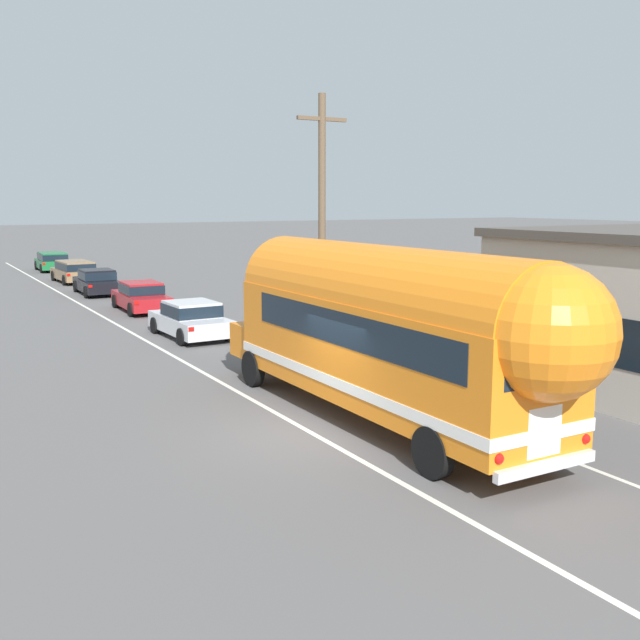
{
  "coord_description": "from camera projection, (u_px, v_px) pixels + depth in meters",
  "views": [
    {
      "loc": [
        -7.68,
        -13.74,
        5.13
      ],
      "look_at": [
        1.9,
        3.03,
        1.98
      ],
      "focal_mm": 41.48,
      "sensor_mm": 36.0,
      "label": 1
    }
  ],
  "objects": [
    {
      "name": "ground_plane",
      "position": [
        313.0,
        434.0,
        16.36
      ],
      "size": [
        300.0,
        300.0,
        0.0
      ],
      "primitive_type": "plane",
      "color": "#565454"
    },
    {
      "name": "car_fourth",
      "position": [
        74.0,
        270.0,
        46.14
      ],
      "size": [
        2.14,
        4.54,
        1.37
      ],
      "color": "olive",
      "rests_on": "ground"
    },
    {
      "name": "car_third",
      "position": [
        97.0,
        281.0,
        40.48
      ],
      "size": [
        2.03,
        4.47,
        1.37
      ],
      "color": "black",
      "rests_on": "ground"
    },
    {
      "name": "utility_pole",
      "position": [
        322.0,
        221.0,
        24.26
      ],
      "size": [
        1.8,
        0.24,
        8.5
      ],
      "color": "brown",
      "rests_on": "ground"
    },
    {
      "name": "lane_markings",
      "position": [
        195.0,
        339.0,
        27.46
      ],
      "size": [
        3.75,
        80.0,
        0.01
      ],
      "color": "silver",
      "rests_on": "ground"
    },
    {
      "name": "car_fifth",
      "position": [
        52.0,
        260.0,
        53.67
      ],
      "size": [
        2.11,
        4.33,
        1.37
      ],
      "color": "#196633",
      "rests_on": "ground"
    },
    {
      "name": "car_lead",
      "position": [
        191.0,
        318.0,
        27.75
      ],
      "size": [
        2.1,
        4.35,
        1.37
      ],
      "color": "silver",
      "rests_on": "ground"
    },
    {
      "name": "car_second",
      "position": [
        141.0,
        295.0,
        34.33
      ],
      "size": [
        2.01,
        4.58,
        1.37
      ],
      "color": "#A5191E",
      "rests_on": "ground"
    },
    {
      "name": "painted_bus",
      "position": [
        392.0,
        327.0,
        16.56
      ],
      "size": [
        2.62,
        12.48,
        4.12
      ],
      "color": "orange",
      "rests_on": "ground"
    }
  ]
}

